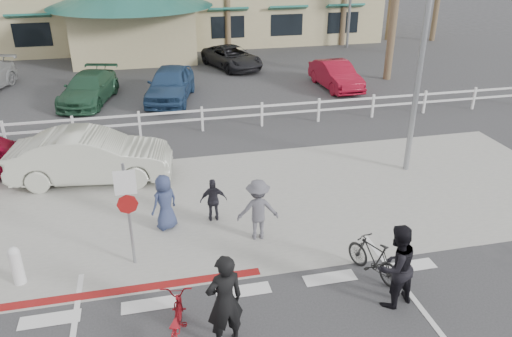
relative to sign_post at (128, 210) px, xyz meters
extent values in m
plane|color=#333335|center=(2.30, -2.20, -1.45)|extent=(140.00, 140.00, 0.00)
cube|color=gray|center=(2.30, 2.30, -1.44)|extent=(22.00, 7.00, 0.01)
cube|color=#333335|center=(2.30, 6.30, -1.45)|extent=(40.00, 5.00, 0.01)
cube|color=#333335|center=(2.30, 15.80, -1.45)|extent=(50.00, 16.00, 0.01)
cube|color=maroon|center=(-0.70, -1.00, -1.44)|extent=(7.00, 0.25, 0.02)
imported|color=maroon|center=(0.75, -2.79, -0.99)|extent=(0.90, 1.84, 0.92)
imported|color=black|center=(1.67, -2.99, -0.46)|extent=(0.81, 0.62, 1.98)
imported|color=black|center=(5.28, -1.70, -0.98)|extent=(1.00, 1.62, 0.94)
imported|color=black|center=(5.27, -2.65, -0.51)|extent=(1.08, 0.94, 1.87)
imported|color=#56565F|center=(3.10, 0.42, -0.64)|extent=(1.11, 0.71, 1.63)
imported|color=#2B2A33|center=(2.13, 1.51, -0.83)|extent=(0.73, 0.33, 1.23)
imported|color=navy|center=(0.84, 1.42, -0.69)|extent=(0.89, 0.81, 1.52)
imported|color=beige|center=(-1.20, 4.80, -0.64)|extent=(5.06, 2.28, 1.61)
imported|color=#234D35|center=(-1.88, 13.14, -0.79)|extent=(2.91, 4.87, 1.32)
imported|color=navy|center=(1.79, 12.64, -0.67)|extent=(2.89, 4.87, 1.55)
imported|color=maroon|center=(9.97, 12.79, -0.78)|extent=(1.60, 4.11, 1.33)
imported|color=black|center=(5.67, 18.03, -0.83)|extent=(3.37, 4.87, 1.24)
camera|label=1|loc=(0.62, -10.13, 5.65)|focal=35.00mm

